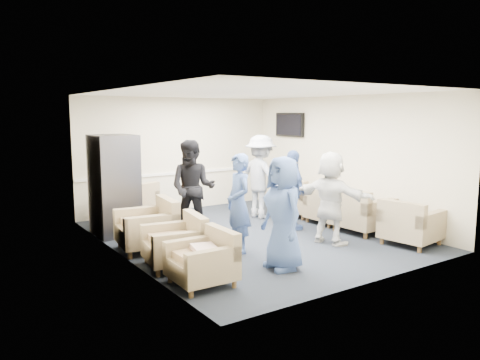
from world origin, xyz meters
TOP-DOWN VIEW (x-y plane):
  - floor at (0.00, 0.00)m, footprint 6.00×6.00m
  - ceiling at (0.00, 0.00)m, footprint 6.00×6.00m
  - back_wall at (0.00, 3.00)m, footprint 5.00×0.02m
  - front_wall at (0.00, -3.00)m, footprint 5.00×0.02m
  - left_wall at (-2.50, 0.00)m, footprint 0.02×6.00m
  - right_wall at (2.50, 0.00)m, footprint 0.02×6.00m
  - chair_rail at (0.00, 2.98)m, footprint 4.98×0.04m
  - tv at (2.44, 1.80)m, footprint 0.10×1.00m
  - armchair_left_near at (-2.01, -1.78)m, footprint 0.81×0.81m
  - armchair_left_mid at (-1.97, -0.88)m, footprint 0.97×0.97m
  - armchair_left_far at (-1.97, 0.19)m, footprint 1.04×1.04m
  - armchair_right_near at (1.95, -2.11)m, footprint 0.98×0.98m
  - armchair_right_midnear at (1.94, -1.01)m, footprint 0.97×0.97m
  - armchair_right_midfar at (1.93, -0.09)m, footprint 0.80×0.80m
  - armchair_right_far at (1.97, 0.85)m, footprint 1.04×1.04m
  - armchair_corner at (-1.47, 2.33)m, footprint 1.18×1.18m
  - vending_machine at (-2.09, 1.56)m, footprint 0.78×0.91m
  - backpack at (-1.45, -0.43)m, footprint 0.30×0.24m
  - pillow at (-2.01, -1.78)m, footprint 0.39×0.47m
  - person_front_left at (-0.71, -1.85)m, footprint 0.62×0.88m
  - person_mid_left at (-0.78, -0.77)m, footprint 0.49×0.66m
  - person_back_left at (-0.89, 0.63)m, footprint 1.12×1.11m
  - person_back_right at (1.10, 1.17)m, footprint 0.90×1.30m
  - person_mid_right at (0.99, -0.05)m, footprint 0.60×1.00m
  - person_front_right at (0.87, -1.25)m, footprint 0.82×1.61m

SIDE VIEW (x-z plane):
  - floor at x=0.00m, z-range 0.00..0.00m
  - backpack at x=-1.45m, z-range 0.01..0.46m
  - armchair_left_near at x=-2.01m, z-range 0.00..0.63m
  - armchair_right_midfar at x=1.93m, z-range 0.00..0.64m
  - armchair_left_mid at x=-1.97m, z-range 0.00..0.67m
  - armchair_right_near at x=1.95m, z-range 0.00..0.70m
  - armchair_corner at x=-1.47m, z-range 0.00..0.73m
  - armchair_right_far at x=1.97m, z-range 0.00..0.74m
  - armchair_left_far at x=-1.97m, z-range 0.00..0.74m
  - armchair_right_midnear at x=1.94m, z-range 0.00..0.75m
  - pillow at x=-2.01m, z-range 0.42..0.54m
  - person_mid_right at x=0.99m, z-range 0.00..1.60m
  - person_front_right at x=0.87m, z-range 0.00..1.66m
  - person_mid_left at x=-0.78m, z-range 0.00..1.66m
  - person_front_left at x=-0.71m, z-range 0.00..1.70m
  - chair_rail at x=0.00m, z-range 0.87..0.93m
  - person_back_left at x=-0.89m, z-range 0.00..1.83m
  - person_back_right at x=1.10m, z-range 0.00..1.85m
  - vending_machine at x=-2.09m, z-range 0.00..1.92m
  - back_wall at x=0.00m, z-range 0.00..2.70m
  - front_wall at x=0.00m, z-range 0.00..2.70m
  - left_wall at x=-2.50m, z-range 0.00..2.70m
  - right_wall at x=2.50m, z-range 0.00..2.70m
  - tv at x=2.44m, z-range 1.76..2.34m
  - ceiling at x=0.00m, z-range 2.70..2.70m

